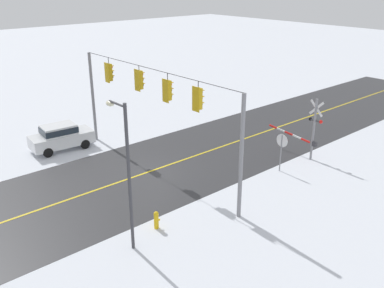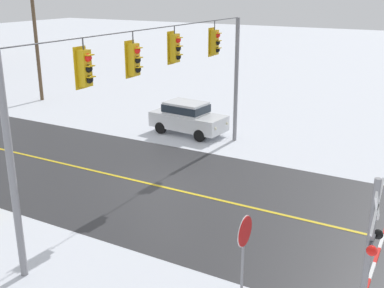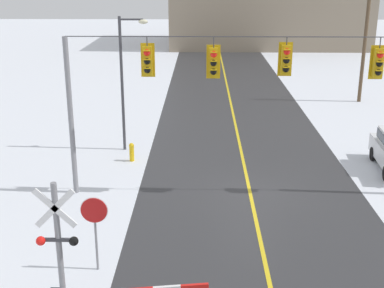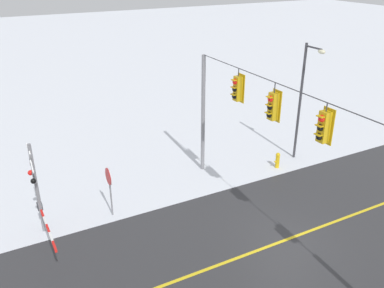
{
  "view_description": "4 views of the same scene",
  "coord_description": "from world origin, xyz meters",
  "px_view_note": "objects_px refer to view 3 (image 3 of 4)",
  "views": [
    {
      "loc": [
        -19.14,
        13.58,
        10.98
      ],
      "look_at": [
        -2.46,
        -0.91,
        2.21
      ],
      "focal_mm": 39.76,
      "sensor_mm": 36.0,
      "label": 1
    },
    {
      "loc": [
        -14.64,
        -9.65,
        7.6
      ],
      "look_at": [
        -1.86,
        -2.45,
        2.74
      ],
      "focal_mm": 44.47,
      "sensor_mm": 36.0,
      "label": 2
    },
    {
      "loc": [
        -1.97,
        -19.21,
        8.45
      ],
      "look_at": [
        -2.31,
        -1.38,
        2.53
      ],
      "focal_mm": 48.73,
      "sensor_mm": 36.0,
      "label": 3
    },
    {
      "loc": [
        10.14,
        -9.68,
        10.43
      ],
      "look_at": [
        -3.73,
        -2.37,
        3.29
      ],
      "focal_mm": 38.23,
      "sensor_mm": 36.0,
      "label": 4
    }
  ],
  "objects_px": {
    "streetlamp_near": "(126,72)",
    "utility_pole": "(365,43)",
    "stop_sign": "(95,218)",
    "fire_hydrant": "(132,151)",
    "railroad_crossing": "(72,262)"
  },
  "relations": [
    {
      "from": "streetlamp_near",
      "to": "utility_pole",
      "type": "height_order",
      "value": "utility_pole"
    },
    {
      "from": "fire_hydrant",
      "to": "utility_pole",
      "type": "bearing_deg",
      "value": 40.69
    },
    {
      "from": "utility_pole",
      "to": "streetlamp_near",
      "type": "bearing_deg",
      "value": -144.19
    },
    {
      "from": "stop_sign",
      "to": "railroad_crossing",
      "type": "height_order",
      "value": "railroad_crossing"
    },
    {
      "from": "streetlamp_near",
      "to": "utility_pole",
      "type": "bearing_deg",
      "value": 35.81
    },
    {
      "from": "stop_sign",
      "to": "streetlamp_near",
      "type": "height_order",
      "value": "streetlamp_near"
    },
    {
      "from": "streetlamp_near",
      "to": "fire_hydrant",
      "type": "relative_size",
      "value": 7.39
    },
    {
      "from": "stop_sign",
      "to": "fire_hydrant",
      "type": "xyz_separation_m",
      "value": [
        -0.19,
        9.39,
        -1.25
      ]
    },
    {
      "from": "railroad_crossing",
      "to": "streetlamp_near",
      "type": "relative_size",
      "value": 0.62
    },
    {
      "from": "railroad_crossing",
      "to": "utility_pole",
      "type": "xyz_separation_m",
      "value": [
        13.76,
        24.34,
        1.95
      ]
    },
    {
      "from": "fire_hydrant",
      "to": "railroad_crossing",
      "type": "bearing_deg",
      "value": -88.8
    },
    {
      "from": "railroad_crossing",
      "to": "utility_pole",
      "type": "distance_m",
      "value": 28.03
    },
    {
      "from": "railroad_crossing",
      "to": "fire_hydrant",
      "type": "height_order",
      "value": "railroad_crossing"
    },
    {
      "from": "stop_sign",
      "to": "streetlamp_near",
      "type": "relative_size",
      "value": 0.36
    },
    {
      "from": "railroad_crossing",
      "to": "fire_hydrant",
      "type": "distance_m",
      "value": 12.39
    }
  ]
}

